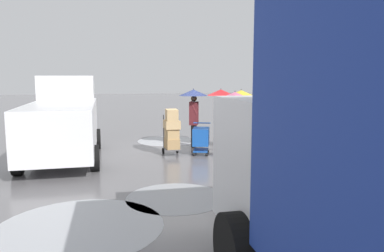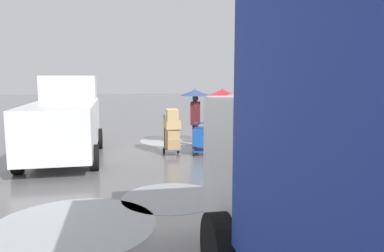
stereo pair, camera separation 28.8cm
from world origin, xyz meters
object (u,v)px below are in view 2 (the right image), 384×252
at_px(pedestrian_black_side, 222,104).
at_px(pedestrian_far_side, 243,105).
at_px(pedestrian_pink_side, 236,109).
at_px(cargo_van_parked_right, 64,121).
at_px(pedestrian_white_side, 195,104).
at_px(street_lamp, 315,84).
at_px(shopping_cart_vendor, 202,137).
at_px(hand_dolly_boxes, 172,130).

relative_size(pedestrian_black_side, pedestrian_far_side, 1.00).
distance_m(pedestrian_pink_side, pedestrian_far_side, 1.64).
xyz_separation_m(cargo_van_parked_right, pedestrian_white_side, (-4.44, -0.82, 0.41)).
bearing_deg(pedestrian_pink_side, cargo_van_parked_right, -17.87).
distance_m(pedestrian_white_side, street_lamp, 4.85).
distance_m(pedestrian_far_side, street_lamp, 3.40).
distance_m(cargo_van_parked_right, pedestrian_white_side, 4.54).
height_order(cargo_van_parked_right, pedestrian_far_side, cargo_van_parked_right).
distance_m(cargo_van_parked_right, pedestrian_black_side, 5.51).
bearing_deg(cargo_van_parked_right, pedestrian_pink_side, 162.13).
relative_size(cargo_van_parked_right, shopping_cart_vendor, 5.28).
distance_m(shopping_cart_vendor, pedestrian_far_side, 1.87).
bearing_deg(pedestrian_pink_side, shopping_cart_vendor, -56.25).
bearing_deg(pedestrian_far_side, shopping_cart_vendor, 10.67).
bearing_deg(pedestrian_black_side, shopping_cart_vendor, 47.68).
distance_m(pedestrian_pink_side, pedestrian_white_side, 2.57).
height_order(shopping_cart_vendor, pedestrian_far_side, pedestrian_far_side).
bearing_deg(pedestrian_pink_side, pedestrian_black_side, -97.69).
relative_size(cargo_van_parked_right, pedestrian_far_side, 2.50).
height_order(shopping_cart_vendor, hand_dolly_boxes, hand_dolly_boxes).
xyz_separation_m(pedestrian_pink_side, pedestrian_far_side, (-0.77, -1.45, 0.00)).
distance_m(shopping_cart_vendor, hand_dolly_boxes, 1.01).
relative_size(shopping_cart_vendor, pedestrian_pink_side, 0.47).
bearing_deg(street_lamp, pedestrian_far_side, -76.57).
bearing_deg(shopping_cart_vendor, pedestrian_far_side, -169.33).
xyz_separation_m(hand_dolly_boxes, pedestrian_far_side, (-2.51, -0.20, 0.74)).
bearing_deg(pedestrian_black_side, hand_dolly_boxes, 28.38).
height_order(shopping_cart_vendor, pedestrian_white_side, pedestrian_white_side).
xyz_separation_m(cargo_van_parked_right, street_lamp, (-6.67, 3.42, 1.19)).
xyz_separation_m(shopping_cart_vendor, pedestrian_pink_side, (-0.77, 1.16, 1.02)).
bearing_deg(street_lamp, hand_dolly_boxes, -42.55).
bearing_deg(hand_dolly_boxes, pedestrian_far_side, -175.35).
bearing_deg(cargo_van_parked_right, street_lamp, 152.85).
relative_size(pedestrian_pink_side, pedestrian_white_side, 1.00).
distance_m(cargo_van_parked_right, street_lamp, 7.58).
xyz_separation_m(cargo_van_parked_right, pedestrian_far_side, (-5.90, 0.20, 0.41)).
bearing_deg(street_lamp, cargo_van_parked_right, -27.15).
relative_size(shopping_cart_vendor, pedestrian_black_side, 0.47).
distance_m(cargo_van_parked_right, shopping_cart_vendor, 4.43).
distance_m(hand_dolly_boxes, street_lamp, 4.70).
bearing_deg(pedestrian_white_side, shopping_cart_vendor, 86.18).
relative_size(cargo_van_parked_right, hand_dolly_boxes, 3.54).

